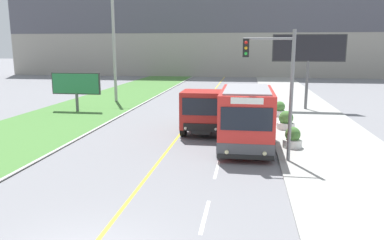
# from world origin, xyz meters

# --- Properties ---
(lane_marking_centre) EXTENTS (2.88, 140.00, 0.01)m
(lane_marking_centre) POSITION_xyz_m (0.41, 2.89, 0.00)
(lane_marking_centre) COLOR gold
(lane_marking_centre) RESTS_ON ground_plane
(apartment_block_background) EXTENTS (80.00, 8.04, 21.69)m
(apartment_block_background) POSITION_xyz_m (0.00, 62.27, 10.84)
(apartment_block_background) COLOR gray
(apartment_block_background) RESTS_ON ground_plane
(city_bus) EXTENTS (2.73, 5.53, 3.17)m
(city_bus) POSITION_xyz_m (3.96, 11.31, 1.60)
(city_bus) COLOR red
(city_bus) RESTS_ON ground_plane
(dump_truck) EXTENTS (2.58, 6.17, 2.69)m
(dump_truck) POSITION_xyz_m (1.43, 14.62, 1.34)
(dump_truck) COLOR black
(dump_truck) RESTS_ON ground_plane
(utility_pole_far) EXTENTS (1.80, 0.28, 11.68)m
(utility_pole_far) POSITION_xyz_m (-8.63, 26.99, 5.90)
(utility_pole_far) COLOR #9E9E99
(utility_pole_far) RESTS_ON ground_plane
(traffic_light_mast) EXTENTS (2.28, 0.32, 5.97)m
(traffic_light_mast) POSITION_xyz_m (5.27, 9.34, 3.80)
(traffic_light_mast) COLOR slate
(traffic_light_mast) RESTS_ON ground_plane
(billboard_large) EXTENTS (5.88, 0.24, 6.24)m
(billboard_large) POSITION_xyz_m (8.89, 24.58, 4.89)
(billboard_large) COLOR #59595B
(billboard_large) RESTS_ON ground_plane
(billboard_small) EXTENTS (4.10, 0.24, 3.17)m
(billboard_small) POSITION_xyz_m (-9.87, 21.11, 2.21)
(billboard_small) COLOR #59595B
(billboard_small) RESTS_ON ground_plane
(planter_round_near) EXTENTS (0.99, 0.99, 1.08)m
(planter_round_near) POSITION_xyz_m (6.36, 11.74, 0.55)
(planter_round_near) COLOR silver
(planter_round_near) RESTS_ON sidewalk_right
(planter_round_second) EXTENTS (1.13, 1.13, 1.17)m
(planter_round_second) POSITION_xyz_m (6.45, 16.25, 0.58)
(planter_round_second) COLOR silver
(planter_round_second) RESTS_ON sidewalk_right
(planter_round_third) EXTENTS (1.02, 1.02, 1.13)m
(planter_round_third) POSITION_xyz_m (6.41, 20.76, 0.57)
(planter_round_third) COLOR silver
(planter_round_third) RESTS_ON sidewalk_right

